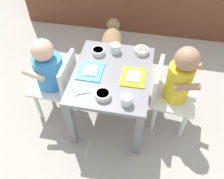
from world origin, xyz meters
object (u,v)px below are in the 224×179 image
at_px(cereal_bowl_left_side, 98,51).
at_px(spoon_by_left_tray, 80,94).
at_px(water_cup_right, 127,100).
at_px(cereal_bowl_right_side, 103,95).
at_px(food_tray_left, 91,71).
at_px(food_tray_right, 133,77).
at_px(seated_child_right, 177,81).
at_px(water_cup_left, 115,49).
at_px(veggie_bowl_far, 142,51).
at_px(dog, 112,40).
at_px(seated_child_left, 50,71).
at_px(dining_table, 112,82).

bearing_deg(cereal_bowl_left_side, spoon_by_left_tray, -93.95).
bearing_deg(water_cup_right, cereal_bowl_right_side, 171.86).
xyz_separation_m(food_tray_left, water_cup_right, (0.26, -0.21, 0.02)).
bearing_deg(food_tray_right, seated_child_right, 6.70).
relative_size(seated_child_right, cereal_bowl_left_side, 7.94).
height_order(water_cup_left, veggie_bowl_far, water_cup_left).
distance_m(dog, water_cup_left, 0.53).
height_order(seated_child_right, food_tray_left, seated_child_right).
bearing_deg(cereal_bowl_right_side, food_tray_right, 51.56).
bearing_deg(food_tray_left, seated_child_right, 3.35).
bearing_deg(seated_child_left, water_cup_right, -20.76).
xyz_separation_m(dining_table, food_tray_left, (-0.14, -0.01, 0.09)).
bearing_deg(food_tray_right, spoon_by_left_tray, -145.95).
xyz_separation_m(seated_child_right, food_tray_right, (-0.27, -0.03, 0.02)).
bearing_deg(cereal_bowl_right_side, water_cup_right, -8.14).
relative_size(seated_child_right, water_cup_right, 10.30).
distance_m(seated_child_left, veggie_bowl_far, 0.62).
distance_m(cereal_bowl_left_side, spoon_by_left_tray, 0.38).
bearing_deg(water_cup_right, seated_child_left, 159.24).
bearing_deg(dining_table, food_tray_right, -4.45).
xyz_separation_m(food_tray_left, spoon_by_left_tray, (-0.02, -0.20, -0.00)).
height_order(food_tray_left, cereal_bowl_right_side, cereal_bowl_right_side).
distance_m(dog, cereal_bowl_left_side, 0.55).
distance_m(dog, water_cup_right, 0.95).
xyz_separation_m(dining_table, water_cup_left, (-0.02, 0.21, 0.11)).
distance_m(dining_table, food_tray_left, 0.16).
bearing_deg(seated_child_right, dining_table, -177.01).
height_order(water_cup_left, spoon_by_left_tray, water_cup_left).
xyz_separation_m(food_tray_left, cereal_bowl_left_side, (0.01, 0.18, 0.01)).
height_order(seated_child_right, veggie_bowl_far, seated_child_right).
relative_size(veggie_bowl_far, spoon_by_left_tray, 0.99).
height_order(dining_table, cereal_bowl_right_side, cereal_bowl_right_side).
bearing_deg(water_cup_left, dining_table, -85.44).
distance_m(water_cup_right, cereal_bowl_left_side, 0.46).
distance_m(seated_child_left, water_cup_right, 0.57).
xyz_separation_m(seated_child_right, spoon_by_left_tray, (-0.56, -0.23, 0.02)).
xyz_separation_m(food_tray_right, cereal_bowl_right_side, (-0.15, -0.19, 0.01)).
bearing_deg(seated_child_right, food_tray_right, -173.30).
bearing_deg(food_tray_right, food_tray_left, 180.00).
height_order(seated_child_right, spoon_by_left_tray, seated_child_right).
relative_size(seated_child_right, dog, 1.47).
relative_size(cereal_bowl_right_side, spoon_by_left_tray, 0.93).
height_order(cereal_bowl_left_side, veggie_bowl_far, cereal_bowl_left_side).
xyz_separation_m(seated_child_left, seated_child_right, (0.81, 0.04, 0.02)).
distance_m(dining_table, veggie_bowl_far, 0.30).
bearing_deg(seated_child_left, food_tray_right, 0.92).
xyz_separation_m(water_cup_left, cereal_bowl_right_side, (0.00, -0.41, -0.01)).
distance_m(seated_child_right, veggie_bowl_far, 0.33).
relative_size(water_cup_left, cereal_bowl_right_side, 0.76).
distance_m(dining_table, cereal_bowl_left_side, 0.23).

